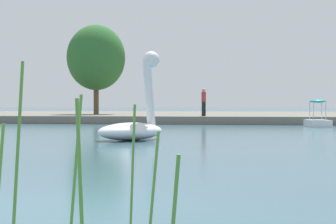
% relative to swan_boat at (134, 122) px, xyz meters
% --- Properties ---
extents(ground_plane, '(524.83, 524.83, 0.00)m').
position_rel_swan_boat_xyz_m(ground_plane, '(1.03, -11.19, -0.64)').
color(ground_plane, '#385966').
extents(shore_bank_far, '(112.19, 25.18, 0.51)m').
position_rel_swan_boat_xyz_m(shore_bank_far, '(1.03, 25.87, -0.38)').
color(shore_bank_far, '#6B665B').
rests_on(shore_bank_far, ground_plane).
extents(swan_boat, '(2.78, 2.87, 3.15)m').
position_rel_swan_boat_xyz_m(swan_boat, '(0.00, 0.00, 0.00)').
color(swan_boat, white).
rests_on(swan_boat, ground_plane).
extents(pedal_boat_teal, '(1.30, 1.88, 1.54)m').
position_rel_swan_boat_xyz_m(pedal_boat_teal, '(8.25, 11.39, -0.22)').
color(pedal_boat_teal, white).
rests_on(pedal_boat_teal, ground_plane).
extents(tree_broadleaf_behind_dock, '(5.15, 4.88, 7.00)m').
position_rel_swan_boat_xyz_m(tree_broadleaf_behind_dock, '(-7.04, 20.12, 4.30)').
color(tree_broadleaf_behind_dock, brown).
rests_on(tree_broadleaf_behind_dock, shore_bank_far).
extents(person_on_path, '(0.30, 0.30, 1.82)m').
position_rel_swan_boat_xyz_m(person_on_path, '(1.65, 15.00, 0.86)').
color(person_on_path, black).
rests_on(person_on_path, shore_bank_far).
extents(reed_clump_foreground, '(2.55, 1.24, 1.59)m').
position_rel_swan_boat_xyz_m(reed_clump_foreground, '(1.55, -12.12, -0.00)').
color(reed_clump_foreground, '#568E38').
rests_on(reed_clump_foreground, ground_plane).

